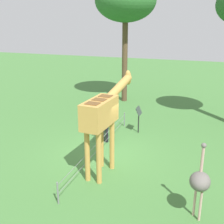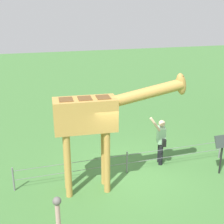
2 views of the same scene
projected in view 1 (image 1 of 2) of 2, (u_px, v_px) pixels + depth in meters
ground_plane at (103, 155)px, 11.78m from camera, size 60.00×60.00×0.00m
giraffe at (104, 113)px, 9.93m from camera, size 3.82×0.83×3.39m
visitor at (105, 123)px, 12.78m from camera, size 0.64×0.59×1.75m
ostrich at (200, 181)px, 7.70m from camera, size 0.70×0.56×2.25m
tree_northeast at (126, 1)px, 17.59m from camera, size 3.83×3.83×7.81m
info_sign at (139, 114)px, 13.80m from camera, size 0.56×0.21×1.32m
wire_fence at (100, 146)px, 11.69m from camera, size 7.05×0.05×0.75m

